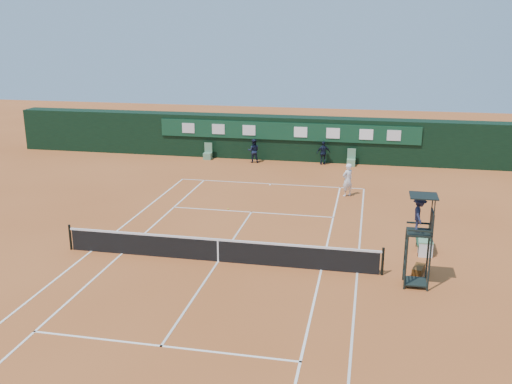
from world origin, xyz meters
TOP-DOWN VIEW (x-y plane):
  - ground at (0.00, 0.00)m, footprint 90.00×90.00m
  - court_lines at (0.00, 0.00)m, footprint 11.05×23.85m
  - tennis_net at (0.00, 0.00)m, footprint 12.90×0.10m
  - back_wall at (0.00, 18.74)m, footprint 40.00×1.65m
  - linesman_chair_left at (-5.50, 17.48)m, footprint 0.55×0.50m
  - linesman_chair_right at (4.50, 17.48)m, footprint 0.55×0.50m
  - umpire_chair at (7.55, -0.68)m, footprint 0.96×0.95m
  - player_bench at (8.19, 2.70)m, footprint 0.55×1.20m
  - tennis_bag at (7.76, 0.40)m, footprint 0.55×0.86m
  - cooler at (8.14, 2.32)m, footprint 0.57×0.57m
  - tennis_ball at (-1.27, 6.62)m, footprint 0.07×0.07m
  - player at (4.58, 10.27)m, footprint 0.79×0.79m
  - ball_kid_left at (-2.13, 17.16)m, footprint 0.86×0.71m
  - ball_kid_right at (2.62, 17.51)m, footprint 1.01×0.68m

SIDE VIEW (x-z plane):
  - ground at x=0.00m, z-range 0.00..0.00m
  - court_lines at x=0.00m, z-range 0.00..0.01m
  - tennis_ball at x=-1.27m, z-range 0.00..0.07m
  - tennis_bag at x=7.76m, z-range 0.00..0.30m
  - linesman_chair_left at x=-5.50m, z-range -0.26..0.89m
  - linesman_chair_right at x=4.50m, z-range -0.26..0.89m
  - cooler at x=8.14m, z-range 0.00..0.65m
  - tennis_net at x=0.00m, z-range -0.04..1.06m
  - player_bench at x=8.19m, z-range 0.05..1.15m
  - ball_kid_right at x=2.62m, z-range 0.00..1.60m
  - ball_kid_left at x=-2.13m, z-range 0.00..1.63m
  - player at x=4.58m, z-range 0.00..1.84m
  - back_wall at x=0.00m, z-range 0.01..3.01m
  - umpire_chair at x=7.55m, z-range 0.75..4.17m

